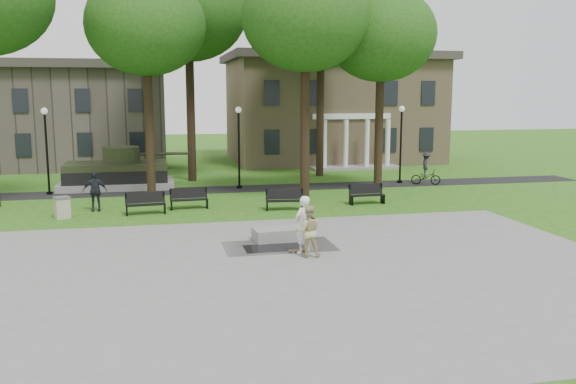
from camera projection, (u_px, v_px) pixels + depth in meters
name	position (u px, v px, depth m)	size (l,w,h in m)	color
ground	(269.00, 237.00, 23.67)	(120.00, 120.00, 0.00)	#294C11
plaza	(299.00, 273.00, 18.84)	(22.00, 16.00, 0.02)	gray
footpath	(232.00, 189.00, 35.24)	(44.00, 2.60, 0.01)	black
building_right	(331.00, 107.00, 50.13)	(17.00, 12.00, 8.60)	#9E8460
building_left	(64.00, 118.00, 46.34)	(15.00, 10.00, 7.20)	#4C443D
tree_1	(146.00, 25.00, 31.40)	(6.20, 6.20, 11.63)	black
tree_2	(305.00, 18.00, 31.09)	(6.60, 6.60, 12.16)	black
tree_3	(381.00, 35.00, 33.11)	(6.00, 6.00, 11.19)	black
tree_4	(188.00, 12.00, 37.00)	(7.20, 7.20, 13.50)	black
tree_5	(321.00, 28.00, 39.37)	(6.40, 6.40, 12.44)	black
lamp_left	(46.00, 144.00, 32.99)	(0.36, 0.36, 4.73)	black
lamp_mid	(239.00, 140.00, 35.18)	(0.36, 0.36, 4.73)	black
lamp_right	(401.00, 138.00, 37.27)	(0.36, 0.36, 4.73)	black
tank_monument	(117.00, 173.00, 35.68)	(7.45, 3.40, 2.40)	gray
puddle	(275.00, 248.00, 21.87)	(2.20, 1.20, 0.00)	black
concrete_block	(283.00, 234.00, 23.05)	(2.20, 1.00, 0.45)	gray
skateboard	(300.00, 251.00, 21.34)	(0.78, 0.20, 0.07)	brown
skateboarder	(303.00, 225.00, 21.05)	(0.73, 0.48, 2.01)	white
friend_watching	(308.00, 231.00, 20.61)	(0.86, 0.67, 1.77)	tan
pedestrian_walker	(95.00, 191.00, 28.65)	(1.12, 0.47, 1.91)	black
cyclist	(426.00, 171.00, 36.90)	(1.84, 1.23, 1.97)	black
park_bench_0	(146.00, 203.00, 27.98)	(1.83, 0.69, 1.00)	black
park_bench_1	(189.00, 198.00, 29.26)	(1.82, 0.63, 1.00)	black
park_bench_2	(284.00, 199.00, 28.97)	(1.84, 0.73, 1.00)	black
park_bench_3	(367.00, 194.00, 30.55)	(1.82, 0.63, 1.00)	black
trash_bin	(62.00, 207.00, 27.10)	(0.85, 0.85, 0.96)	#ACA18E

